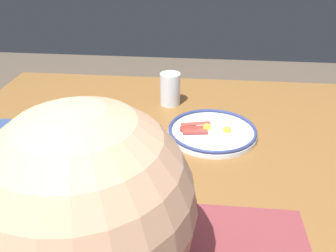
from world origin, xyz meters
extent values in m
cube|color=brown|center=(0.00, 0.00, 0.71)|extent=(1.40, 0.98, 0.03)
cylinder|color=brown|center=(-0.59, -0.37, 0.35)|extent=(0.07, 0.07, 0.70)
cylinder|color=brown|center=(0.59, -0.37, 0.35)|extent=(0.07, 0.07, 0.70)
cylinder|color=white|center=(-0.13, -0.02, 0.74)|extent=(0.27, 0.27, 0.01)
torus|color=navy|center=(-0.13, -0.02, 0.75)|extent=(0.27, 0.27, 0.01)
cylinder|color=white|center=(-0.17, 0.00, 0.75)|extent=(0.07, 0.07, 0.01)
sphere|color=yellow|center=(-0.17, -0.01, 0.75)|extent=(0.03, 0.03, 0.03)
cylinder|color=white|center=(-0.11, -0.03, 0.75)|extent=(0.07, 0.07, 0.01)
sphere|color=yellow|center=(-0.11, -0.02, 0.75)|extent=(0.03, 0.03, 0.03)
cube|color=#A83D33|center=(-0.08, -0.05, 0.75)|extent=(0.10, 0.04, 0.01)
cube|color=maroon|center=(-0.08, -0.02, 0.75)|extent=(0.10, 0.04, 0.01)
cube|color=brown|center=(-0.08, 0.00, 0.75)|extent=(0.08, 0.03, 0.01)
cylinder|color=silver|center=(0.02, 0.31, 0.74)|extent=(0.21, 0.21, 0.01)
torus|color=navy|center=(0.02, 0.31, 0.75)|extent=(0.21, 0.21, 0.01)
cylinder|color=gold|center=(0.02, 0.31, 0.75)|extent=(0.13, 0.13, 0.01)
cylinder|color=#D28F4C|center=(0.02, 0.31, 0.76)|extent=(0.14, 0.14, 0.01)
cylinder|color=#4C2814|center=(0.02, 0.31, 0.77)|extent=(0.13, 0.13, 0.00)
cone|color=white|center=(0.02, 0.31, 0.79)|extent=(0.05, 0.05, 0.04)
cylinder|color=#334772|center=(0.44, 0.14, 0.77)|extent=(0.08, 0.08, 0.09)
torus|color=#334772|center=(0.40, 0.14, 0.77)|extent=(0.06, 0.01, 0.06)
cylinder|color=brown|center=(0.44, 0.14, 0.80)|extent=(0.07, 0.07, 0.01)
cylinder|color=silver|center=(0.02, -0.23, 0.79)|extent=(0.07, 0.07, 0.11)
cylinder|color=black|center=(0.02, -0.23, 0.77)|extent=(0.06, 0.06, 0.08)
cube|color=white|center=(0.12, 0.09, 0.73)|extent=(0.17, 0.16, 0.00)
cube|color=silver|center=(0.20, 0.39, 0.73)|extent=(0.18, 0.04, 0.01)
ellipsoid|color=silver|center=(0.28, 0.38, 0.74)|extent=(0.04, 0.03, 0.01)
sphere|color=tan|center=(0.00, 0.71, 1.08)|extent=(0.19, 0.19, 0.19)
camera|label=1|loc=(-0.09, 0.93, 1.28)|focal=38.19mm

